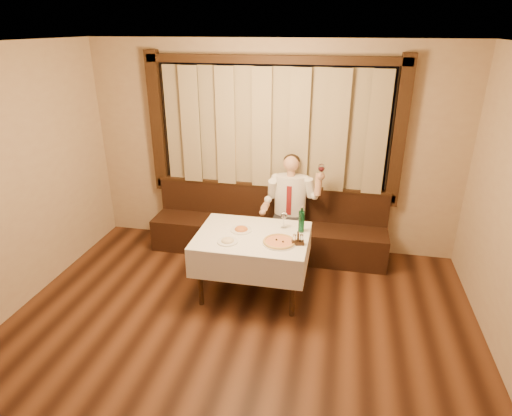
% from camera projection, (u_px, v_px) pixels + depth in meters
% --- Properties ---
extents(room, '(5.01, 6.01, 2.81)m').
position_uv_depth(room, '(235.00, 197.00, 3.89)').
color(room, black).
rests_on(room, ground).
extents(banquette, '(3.20, 0.61, 0.94)m').
position_uv_depth(banquette, '(268.00, 231.00, 5.94)').
color(banquette, black).
rests_on(banquette, ground).
extents(dining_table, '(1.27, 0.97, 0.76)m').
position_uv_depth(dining_table, '(252.00, 243.00, 4.88)').
color(dining_table, black).
rests_on(dining_table, ground).
extents(pizza, '(0.37, 0.37, 0.04)m').
position_uv_depth(pizza, '(279.00, 242.00, 4.64)').
color(pizza, white).
rests_on(pizza, dining_table).
extents(pasta_red, '(0.25, 0.25, 0.08)m').
position_uv_depth(pasta_red, '(241.00, 228.00, 4.92)').
color(pasta_red, white).
rests_on(pasta_red, dining_table).
extents(pasta_cream, '(0.23, 0.23, 0.08)m').
position_uv_depth(pasta_cream, '(228.00, 240.00, 4.66)').
color(pasta_cream, white).
rests_on(pasta_cream, dining_table).
extents(green_bottle, '(0.07, 0.07, 0.31)m').
position_uv_depth(green_bottle, '(301.00, 221.00, 4.86)').
color(green_bottle, '#125632').
rests_on(green_bottle, dining_table).
extents(table_wine_glass, '(0.08, 0.08, 0.21)m').
position_uv_depth(table_wine_glass, '(284.00, 216.00, 4.94)').
color(table_wine_glass, white).
rests_on(table_wine_glass, dining_table).
extents(cruet_caddy, '(0.14, 0.09, 0.14)m').
position_uv_depth(cruet_caddy, '(298.00, 240.00, 4.60)').
color(cruet_caddy, black).
rests_on(cruet_caddy, dining_table).
extents(seated_man, '(0.78, 0.58, 1.42)m').
position_uv_depth(seated_man, '(290.00, 201.00, 5.60)').
color(seated_man, black).
rests_on(seated_man, ground).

